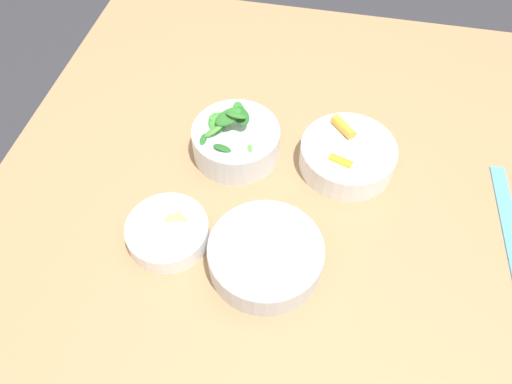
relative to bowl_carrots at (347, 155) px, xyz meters
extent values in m
plane|color=#2D2D33|center=(0.12, -0.15, -0.79)|extent=(10.00, 10.00, 0.00)
cube|color=#99724C|center=(0.12, -0.15, -0.04)|extent=(1.29, 1.08, 0.03)
cube|color=olive|center=(-0.47, -0.63, -0.43)|extent=(0.06, 0.06, 0.74)
cube|color=olive|center=(-0.47, 0.33, -0.43)|extent=(0.06, 0.06, 0.74)
cylinder|color=white|center=(0.00, 0.00, 0.00)|extent=(0.19, 0.19, 0.05)
torus|color=white|center=(0.00, 0.00, 0.02)|extent=(0.19, 0.19, 0.01)
cylinder|color=orange|center=(0.02, 0.01, 0.01)|extent=(0.04, 0.06, 0.02)
cylinder|color=orange|center=(-0.02, 0.01, 0.01)|extent=(0.05, 0.03, 0.02)
cylinder|color=orange|center=(0.04, -0.01, 0.02)|extent=(0.04, 0.05, 0.02)
cylinder|color=orange|center=(-0.04, -0.02, 0.03)|extent=(0.06, 0.05, 0.02)
cylinder|color=silver|center=(0.01, -0.22, 0.00)|extent=(0.18, 0.18, 0.06)
torus|color=silver|center=(0.01, -0.22, 0.03)|extent=(0.18, 0.18, 0.01)
ellipsoid|color=#2D7028|center=(0.01, -0.22, 0.07)|extent=(0.04, 0.05, 0.03)
ellipsoid|color=#3D8433|center=(0.00, -0.26, 0.04)|extent=(0.06, 0.05, 0.02)
ellipsoid|color=#235B23|center=(0.06, -0.23, 0.03)|extent=(0.04, 0.06, 0.04)
ellipsoid|color=#3D8433|center=(-0.01, -0.26, 0.04)|extent=(0.05, 0.05, 0.02)
ellipsoid|color=#4C933D|center=(0.06, -0.19, 0.03)|extent=(0.05, 0.04, 0.03)
ellipsoid|color=#3D8433|center=(0.00, -0.24, 0.06)|extent=(0.04, 0.03, 0.03)
ellipsoid|color=#2D7028|center=(0.01, -0.24, 0.06)|extent=(0.06, 0.07, 0.04)
ellipsoid|color=#235B23|center=(0.04, -0.27, 0.02)|extent=(0.07, 0.05, 0.04)
ellipsoid|color=#2D7028|center=(-0.04, -0.23, 0.03)|extent=(0.06, 0.04, 0.05)
ellipsoid|color=#4C933D|center=(0.03, -0.26, 0.04)|extent=(0.05, 0.05, 0.04)
ellipsoid|color=#235B23|center=(0.00, -0.22, 0.06)|extent=(0.06, 0.05, 0.02)
cylinder|color=silver|center=(0.26, -0.12, 0.00)|extent=(0.20, 0.20, 0.05)
torus|color=silver|center=(0.26, -0.12, 0.02)|extent=(0.20, 0.20, 0.01)
cylinder|color=brown|center=(0.26, -0.12, -0.01)|extent=(0.18, 0.18, 0.03)
ellipsoid|color=#AD7551|center=(0.29, -0.17, 0.01)|extent=(0.01, 0.01, 0.01)
ellipsoid|color=#8E5B3D|center=(0.25, -0.08, 0.01)|extent=(0.01, 0.01, 0.01)
ellipsoid|color=#A36B4C|center=(0.26, -0.09, 0.01)|extent=(0.01, 0.01, 0.01)
ellipsoid|color=#A36B4C|center=(0.28, -0.09, 0.01)|extent=(0.01, 0.01, 0.01)
ellipsoid|color=#8E5B3D|center=(0.31, -0.08, 0.01)|extent=(0.01, 0.01, 0.01)
ellipsoid|color=#AD7551|center=(0.23, -0.03, 0.01)|extent=(0.01, 0.01, 0.01)
ellipsoid|color=#8E5B3D|center=(0.30, -0.19, 0.01)|extent=(0.01, 0.01, 0.01)
ellipsoid|color=#8E5B3D|center=(0.29, -0.18, 0.01)|extent=(0.01, 0.01, 0.01)
ellipsoid|color=#A36B4C|center=(0.30, -0.12, 0.01)|extent=(0.01, 0.01, 0.01)
ellipsoid|color=#8E5B3D|center=(0.25, -0.16, 0.01)|extent=(0.01, 0.01, 0.01)
ellipsoid|color=#8E5B3D|center=(0.28, -0.08, 0.00)|extent=(0.01, 0.01, 0.01)
ellipsoid|color=#AD7551|center=(0.28, -0.11, 0.01)|extent=(0.01, 0.01, 0.01)
ellipsoid|color=#AD7551|center=(0.21, -0.14, 0.01)|extent=(0.01, 0.01, 0.01)
cylinder|color=tan|center=(0.32, -0.08, 0.01)|extent=(0.03, 0.03, 0.01)
cylinder|color=beige|center=(0.27, -0.15, 0.01)|extent=(0.03, 0.03, 0.01)
cylinder|color=#E0A88E|center=(0.25, -0.09, 0.01)|extent=(0.03, 0.03, 0.01)
cylinder|color=beige|center=(0.22, -0.08, 0.01)|extent=(0.03, 0.03, 0.01)
cylinder|color=#E0A88E|center=(0.26, -0.05, 0.01)|extent=(0.03, 0.03, 0.01)
cylinder|color=white|center=(0.24, -0.30, -0.01)|extent=(0.15, 0.15, 0.04)
torus|color=white|center=(0.24, -0.30, 0.01)|extent=(0.15, 0.15, 0.01)
cube|color=tan|center=(0.25, -0.30, 0.00)|extent=(0.06, 0.06, 0.02)
cube|color=tan|center=(0.24, -0.29, 0.00)|extent=(0.05, 0.05, 0.02)
cube|color=tan|center=(0.23, -0.28, 0.00)|extent=(0.06, 0.06, 0.03)
cube|color=#4C99E0|center=(0.08, 0.31, -0.03)|extent=(0.27, 0.05, 0.00)
camera|label=1|loc=(0.68, -0.05, 0.75)|focal=35.00mm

